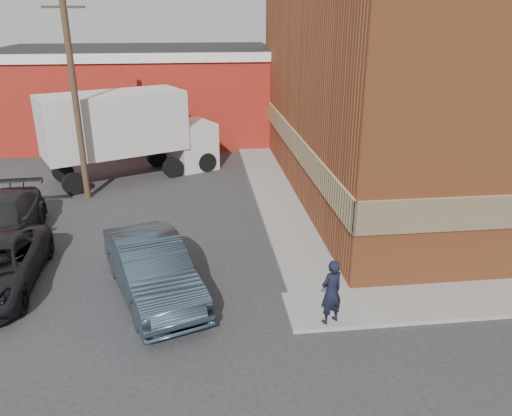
{
  "coord_description": "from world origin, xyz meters",
  "views": [
    {
      "loc": [
        -2.67,
        -12.06,
        7.5
      ],
      "look_at": [
        -0.97,
        2.11,
        1.9
      ],
      "focal_mm": 35.0,
      "sensor_mm": 36.0,
      "label": 1
    }
  ],
  "objects_px": {
    "sedan": "(152,269)",
    "utility_pole": "(74,86)",
    "warehouse": "(142,93)",
    "suv_b": "(0,222)",
    "brick_building": "(453,82)",
    "man": "(331,292)",
    "box_truck": "(131,129)"
  },
  "relations": [
    {
      "from": "sedan",
      "to": "suv_b",
      "type": "bearing_deg",
      "value": 123.71
    },
    {
      "from": "brick_building",
      "to": "sedan",
      "type": "relative_size",
      "value": 3.57
    },
    {
      "from": "box_truck",
      "to": "utility_pole",
      "type": "bearing_deg",
      "value": -146.39
    },
    {
      "from": "sedan",
      "to": "box_truck",
      "type": "xyz_separation_m",
      "value": [
        -1.69,
        11.34,
        1.53
      ]
    },
    {
      "from": "warehouse",
      "to": "sedan",
      "type": "distance_m",
      "value": 19.69
    },
    {
      "from": "utility_pole",
      "to": "man",
      "type": "height_order",
      "value": "utility_pole"
    },
    {
      "from": "brick_building",
      "to": "suv_b",
      "type": "relative_size",
      "value": 3.38
    },
    {
      "from": "warehouse",
      "to": "man",
      "type": "relative_size",
      "value": 9.36
    },
    {
      "from": "warehouse",
      "to": "suv_b",
      "type": "bearing_deg",
      "value": -103.0
    },
    {
      "from": "suv_b",
      "to": "box_truck",
      "type": "xyz_separation_m",
      "value": [
        3.78,
        7.18,
        1.59
      ]
    },
    {
      "from": "utility_pole",
      "to": "warehouse",
      "type": "bearing_deg",
      "value": 82.23
    },
    {
      "from": "sedan",
      "to": "box_truck",
      "type": "bearing_deg",
      "value": 79.44
    },
    {
      "from": "utility_pole",
      "to": "suv_b",
      "type": "relative_size",
      "value": 1.66
    },
    {
      "from": "warehouse",
      "to": "man",
      "type": "bearing_deg",
      "value": -73.21
    },
    {
      "from": "brick_building",
      "to": "suv_b",
      "type": "xyz_separation_m",
      "value": [
        -18.04,
        -4.34,
        -3.9
      ]
    },
    {
      "from": "sedan",
      "to": "box_truck",
      "type": "height_order",
      "value": "box_truck"
    },
    {
      "from": "man",
      "to": "suv_b",
      "type": "distance_m",
      "value": 11.79
    },
    {
      "from": "warehouse",
      "to": "utility_pole",
      "type": "height_order",
      "value": "utility_pole"
    },
    {
      "from": "man",
      "to": "suv_b",
      "type": "bearing_deg",
      "value": -55.99
    },
    {
      "from": "brick_building",
      "to": "warehouse",
      "type": "xyz_separation_m",
      "value": [
        -14.5,
        11.0,
        -1.87
      ]
    },
    {
      "from": "warehouse",
      "to": "suv_b",
      "type": "height_order",
      "value": "warehouse"
    },
    {
      "from": "sedan",
      "to": "suv_b",
      "type": "height_order",
      "value": "sedan"
    },
    {
      "from": "brick_building",
      "to": "box_truck",
      "type": "distance_m",
      "value": 14.72
    },
    {
      "from": "box_truck",
      "to": "warehouse",
      "type": "bearing_deg",
      "value": 66.67
    },
    {
      "from": "man",
      "to": "box_truck",
      "type": "relative_size",
      "value": 0.2
    },
    {
      "from": "sedan",
      "to": "box_truck",
      "type": "distance_m",
      "value": 11.56
    },
    {
      "from": "sedan",
      "to": "utility_pole",
      "type": "bearing_deg",
      "value": 92.9
    },
    {
      "from": "suv_b",
      "to": "box_truck",
      "type": "distance_m",
      "value": 8.27
    },
    {
      "from": "warehouse",
      "to": "brick_building",
      "type": "bearing_deg",
      "value": -37.2
    },
    {
      "from": "warehouse",
      "to": "box_truck",
      "type": "height_order",
      "value": "warehouse"
    },
    {
      "from": "brick_building",
      "to": "suv_b",
      "type": "bearing_deg",
      "value": -166.47
    },
    {
      "from": "warehouse",
      "to": "man",
      "type": "distance_m",
      "value": 22.56
    }
  ]
}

